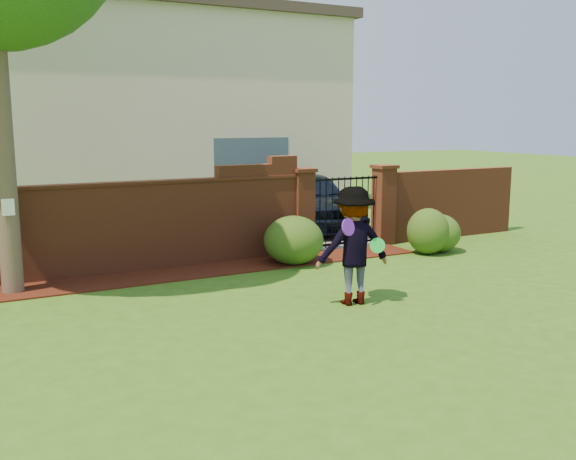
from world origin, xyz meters
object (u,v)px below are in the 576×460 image
man (354,246)px  frisbee_purple (348,227)px  car (310,200)px  frisbee_green (377,245)px

man → frisbee_purple: size_ratio=7.00×
man → frisbee_purple: 0.56m
car → frisbee_purple: 7.51m
car → man: (-2.93, -6.48, 0.16)m
frisbee_purple → car: bearing=64.5°
man → frisbee_purple: (-0.30, -0.28, 0.37)m
car → frisbee_green: (-2.66, -6.74, 0.20)m
car → frisbee_purple: bearing=-109.9°
car → man: 7.11m
frisbee_purple → frisbee_green: (0.57, 0.03, -0.34)m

